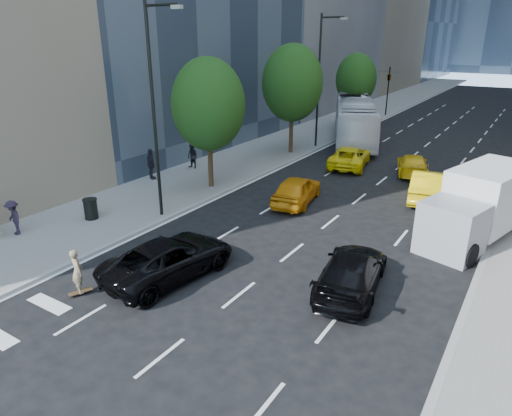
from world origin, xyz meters
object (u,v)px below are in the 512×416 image
Objects in this scene: box_truck at (480,205)px; trash_can at (91,209)px; skateboarder at (78,274)px; city_bus at (355,120)px; black_sedan_lincoln at (169,258)px; black_sedan_mercedes at (351,272)px.

box_truck is 18.22m from trash_can.
city_bus reaches higher than skateboarder.
skateboarder is 0.13× the size of city_bus.
city_bus is (-1.00, 28.99, 0.99)m from skateboarder.
city_bus is at bearing 142.44° from box_truck.
skateboarder is at bearing -115.19° from box_truck.
box_truck is (9.28, 10.06, 0.87)m from black_sedan_lincoln.
city_bus is 1.85× the size of box_truck.
box_truck is (3.08, 7.29, 0.90)m from black_sedan_mercedes.
black_sedan_mercedes is at bearing -92.36° from city_bus.
skateboarder is at bearing -42.12° from trash_can.
black_sedan_lincoln reaches higher than black_sedan_mercedes.
box_truck reaches higher than trash_can.
box_truck is at bearing -108.80° from skateboarder.
trash_can is (-16.32, -8.05, -0.98)m from box_truck.
city_bus is 13.37× the size of trash_can.
black_sedan_lincoln is at bearing -116.95° from box_truck.
city_bus reaches higher than trash_can.
city_bus reaches higher than box_truck.
black_sedan_lincoln is 5.50× the size of trash_can.
box_truck is at bearing -122.46° from black_sedan_mercedes.
box_truck is (11.08, 12.78, 0.79)m from skateboarder.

